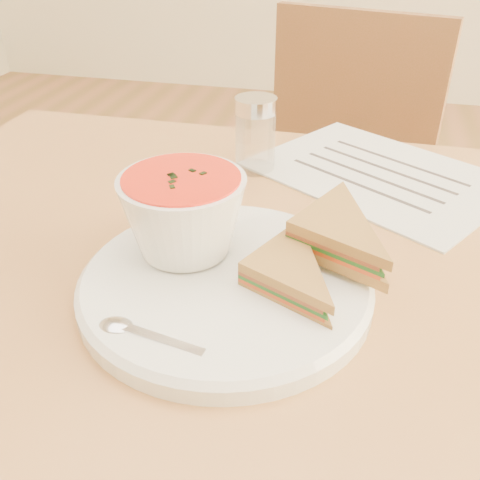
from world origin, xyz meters
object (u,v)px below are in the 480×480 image
(chair_far, at_px, (317,229))
(soup_bowl, at_px, (184,218))
(dining_table, at_px, (248,451))
(plate, at_px, (225,285))
(condiment_shaker, at_px, (255,135))

(chair_far, height_order, soup_bowl, chair_far)
(chair_far, bearing_deg, soup_bowl, 97.13)
(dining_table, xyz_separation_m, plate, (-0.01, -0.09, 0.38))
(chair_far, bearing_deg, plate, 101.95)
(condiment_shaker, bearing_deg, plate, -83.47)
(soup_bowl, relative_size, condiment_shaker, 1.21)
(dining_table, xyz_separation_m, chair_far, (0.03, 0.56, 0.07))
(plate, bearing_deg, chair_far, 86.74)
(dining_table, bearing_deg, chair_far, 86.74)
(plate, distance_m, condiment_shaker, 0.29)
(chair_far, relative_size, plate, 3.07)
(dining_table, relative_size, soup_bowl, 7.90)
(plate, height_order, soup_bowl, soup_bowl)
(chair_far, height_order, plate, chair_far)
(condiment_shaker, bearing_deg, soup_bowl, -94.02)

